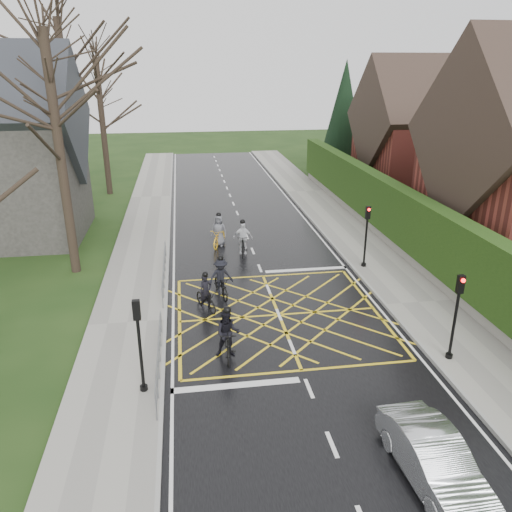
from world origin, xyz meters
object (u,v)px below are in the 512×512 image
object	(u,v)px
cyclist_back	(228,338)
cyclist_mid	(221,281)
cyclist_rear	(206,297)
cyclist_front	(243,241)
cyclist_lead	(219,234)
car	(434,460)

from	to	relation	value
cyclist_back	cyclist_mid	xyz separation A→B (m)	(0.18, 5.00, -0.05)
cyclist_rear	cyclist_back	xyz separation A→B (m)	(0.55, -3.78, 0.20)
cyclist_back	cyclist_front	size ratio (longest dim) A/B	0.99
cyclist_back	cyclist_front	world-z (taller)	cyclist_front
cyclist_rear	cyclist_front	distance (m)	6.57
cyclist_rear	cyclist_lead	size ratio (longest dim) A/B	0.84
cyclist_lead	car	xyz separation A→B (m)	(3.77, -17.66, -0.04)
cyclist_rear	cyclist_mid	bearing A→B (deg)	34.70
cyclist_rear	cyclist_back	world-z (taller)	cyclist_back
cyclist_back	car	distance (m)	7.63
cyclist_rear	cyclist_lead	distance (m)	7.73
cyclist_lead	car	size ratio (longest dim) A/B	0.55
cyclist_rear	car	world-z (taller)	cyclist_rear
cyclist_rear	car	xyz separation A→B (m)	(4.92, -10.03, 0.10)
cyclist_front	cyclist_lead	size ratio (longest dim) A/B	0.95
cyclist_lead	cyclist_front	bearing A→B (deg)	-31.30
cyclist_rear	cyclist_mid	world-z (taller)	cyclist_mid
cyclist_front	car	world-z (taller)	cyclist_front
cyclist_front	cyclist_back	bearing A→B (deg)	-91.03
cyclist_mid	car	size ratio (longest dim) A/B	0.52
cyclist_back	car	world-z (taller)	cyclist_back
cyclist_front	cyclist_lead	bearing A→B (deg)	136.63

